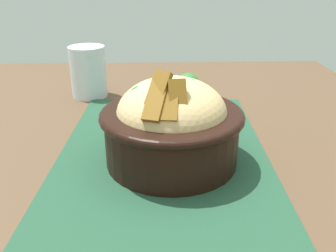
{
  "coord_description": "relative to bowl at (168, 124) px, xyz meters",
  "views": [
    {
      "loc": [
        -0.46,
        -0.0,
        1.0
      ],
      "look_at": [
        -0.04,
        -0.02,
        0.81
      ],
      "focal_mm": 38.41,
      "sensor_mm": 36.0,
      "label": 1
    }
  ],
  "objects": [
    {
      "name": "bowl",
      "position": [
        0.0,
        0.0,
        0.0
      ],
      "size": [
        0.2,
        0.2,
        0.13
      ],
      "color": "black",
      "rests_on": "placemat"
    },
    {
      "name": "fork",
      "position": [
        0.1,
        0.02,
        -0.05
      ],
      "size": [
        0.04,
        0.13,
        0.0
      ],
      "color": "beige",
      "rests_on": "placemat"
    },
    {
      "name": "drinking_glass",
      "position": [
        0.28,
        0.15,
        -0.01
      ],
      "size": [
        0.07,
        0.07,
        0.1
      ],
      "color": "silver",
      "rests_on": "table"
    },
    {
      "name": "table",
      "position": [
        0.04,
        0.02,
        -0.14
      ],
      "size": [
        1.02,
        0.88,
        0.76
      ],
      "color": "#4C3826",
      "rests_on": "ground_plane"
    },
    {
      "name": "placemat",
      "position": [
        0.03,
        0.01,
        -0.05
      ],
      "size": [
        0.43,
        0.3,
        0.0
      ],
      "primitive_type": "cube",
      "rotation": [
        0.0,
        0.0,
        -0.04
      ],
      "color": "#1E422D",
      "rests_on": "table"
    }
  ]
}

